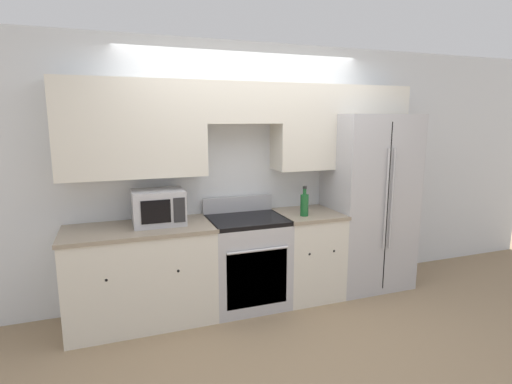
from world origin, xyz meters
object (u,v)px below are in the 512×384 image
at_px(microwave, 158,207).
at_px(bottle, 304,204).
at_px(oven_range, 247,261).
at_px(refrigerator, 366,201).

height_order(microwave, bottle, microwave).
relative_size(oven_range, microwave, 2.29).
bearing_deg(oven_range, microwave, 176.07).
height_order(oven_range, bottle, bottle).
relative_size(refrigerator, microwave, 4.12).
xyz_separation_m(refrigerator, bottle, (-0.85, -0.17, 0.06)).
height_order(oven_range, refrigerator, refrigerator).
xyz_separation_m(refrigerator, microwave, (-2.24, 0.00, 0.10)).
xyz_separation_m(oven_range, bottle, (0.57, -0.12, 0.56)).
relative_size(oven_range, refrigerator, 0.56).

